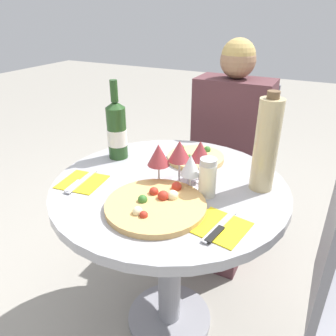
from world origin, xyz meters
TOP-DOWN VIEW (x-y plane):
  - ground_plane at (0.00, 0.00)m, footprint 12.00×12.00m
  - dining_table at (0.00, 0.00)m, footprint 0.87×0.87m
  - chair_behind_diner at (0.03, 0.76)m, footprint 0.39×0.39m
  - seated_diner at (0.03, 0.61)m, footprint 0.39×0.43m
  - pizza_large at (0.03, -0.17)m, footprint 0.33×0.33m
  - pizza_small_far at (0.01, 0.23)m, footprint 0.24×0.24m
  - wine_bottle at (-0.30, 0.11)m, footprint 0.08×0.08m
  - tall_carafe at (0.31, 0.12)m, footprint 0.08×0.08m
  - sugar_shaker at (0.15, -0.02)m, footprint 0.06×0.06m
  - wine_glass_center at (0.03, 0.03)m, footprint 0.08×0.08m
  - wine_glass_front_left at (-0.04, -0.02)m, footprint 0.08×0.08m
  - wine_glass_back_right at (0.09, 0.07)m, footprint 0.08×0.08m
  - wine_glass_front_right at (0.09, -0.02)m, footprint 0.07×0.07m
  - place_setting_left at (-0.29, -0.14)m, footprint 0.17×0.19m
  - place_setting_right at (0.25, -0.18)m, footprint 0.17×0.19m

SIDE VIEW (x-z plane):
  - ground_plane at x=0.00m, z-range 0.00..0.00m
  - chair_behind_diner at x=0.03m, z-range -0.01..0.93m
  - seated_diner at x=0.03m, z-range -0.07..1.11m
  - dining_table at x=0.00m, z-range 0.22..0.94m
  - place_setting_left at x=-0.29m, z-range 0.72..0.74m
  - place_setting_right at x=0.25m, z-range 0.72..0.74m
  - pizza_large at x=0.03m, z-range 0.72..0.76m
  - pizza_small_far at x=0.01m, z-range 0.71..0.76m
  - sugar_shaker at x=0.15m, z-range 0.73..0.86m
  - wine_glass_front_right at x=0.09m, z-range 0.76..0.89m
  - wine_glass_front_left at x=-0.04m, z-range 0.76..0.91m
  - wine_glass_back_right at x=0.09m, z-range 0.76..0.92m
  - wine_glass_center at x=0.03m, z-range 0.77..0.93m
  - wine_bottle at x=-0.30m, z-range 0.68..1.01m
  - tall_carafe at x=0.31m, z-range 0.72..1.07m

